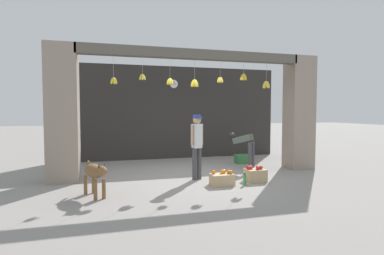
% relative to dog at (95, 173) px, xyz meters
% --- Properties ---
extents(ground_plane, '(60.00, 60.00, 0.00)m').
position_rel_dog_xyz_m(ground_plane, '(2.38, 1.24, -0.47)').
color(ground_plane, gray).
extents(shop_back_wall, '(7.58, 0.12, 3.17)m').
position_rel_dog_xyz_m(shop_back_wall, '(2.38, 4.28, 1.12)').
color(shop_back_wall, '#2D2B28').
rests_on(shop_back_wall, ground_plane).
extents(shop_pillar_left, '(0.70, 0.60, 3.17)m').
position_rel_dog_xyz_m(shop_pillar_left, '(-0.76, 1.54, 1.12)').
color(shop_pillar_left, gray).
rests_on(shop_pillar_left, ground_plane).
extents(shop_pillar_right, '(0.70, 0.60, 3.17)m').
position_rel_dog_xyz_m(shop_pillar_right, '(5.52, 1.54, 1.12)').
color(shop_pillar_right, gray).
rests_on(shop_pillar_right, ground_plane).
extents(storefront_awning, '(5.68, 0.29, 0.95)m').
position_rel_dog_xyz_m(storefront_awning, '(2.39, 1.36, 2.54)').
color(storefront_awning, '#5B564C').
extents(dog, '(0.53, 0.92, 0.69)m').
position_rel_dog_xyz_m(dog, '(0.00, 0.00, 0.00)').
color(dog, brown).
rests_on(dog, ground_plane).
extents(shopkeeper, '(0.33, 0.28, 1.55)m').
position_rel_dog_xyz_m(shopkeeper, '(2.28, 0.91, 0.43)').
color(shopkeeper, '#424247').
rests_on(shopkeeper, ground_plane).
extents(worker_stooping, '(0.56, 0.72, 1.02)m').
position_rel_dog_xyz_m(worker_stooping, '(3.91, 1.71, 0.21)').
color(worker_stooping, '#424247').
rests_on(worker_stooping, ground_plane).
extents(fruit_crate_oranges, '(0.50, 0.33, 0.33)m').
position_rel_dog_xyz_m(fruit_crate_oranges, '(2.67, 0.22, -0.33)').
color(fruit_crate_oranges, tan).
rests_on(fruit_crate_oranges, ground_plane).
extents(fruit_crate_apples, '(0.45, 0.36, 0.37)m').
position_rel_dog_xyz_m(fruit_crate_apples, '(3.54, 0.36, -0.31)').
color(fruit_crate_apples, tan).
rests_on(fruit_crate_apples, ground_plane).
extents(produce_box_green, '(0.47, 0.34, 0.27)m').
position_rel_dog_xyz_m(produce_box_green, '(4.31, 2.67, -0.33)').
color(produce_box_green, '#387A42').
rests_on(produce_box_green, ground_plane).
extents(water_bottle, '(0.07, 0.07, 0.26)m').
position_rel_dog_xyz_m(water_bottle, '(3.15, 0.09, -0.35)').
color(water_bottle, '#38934C').
rests_on(water_bottle, ground_plane).
extents(wall_clock, '(0.30, 0.03, 0.30)m').
position_rel_dog_xyz_m(wall_clock, '(2.42, 4.20, 2.10)').
color(wall_clock, black).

